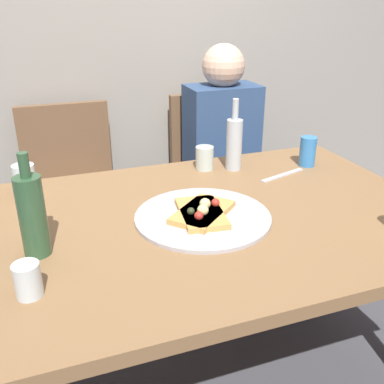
# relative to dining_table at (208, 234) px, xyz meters

# --- Properties ---
(ground_plane) EXTENTS (8.00, 8.00, 0.00)m
(ground_plane) POSITION_rel_dining_table_xyz_m (0.00, 0.00, -0.66)
(ground_plane) COLOR #424247
(back_wall) EXTENTS (6.00, 0.10, 2.60)m
(back_wall) POSITION_rel_dining_table_xyz_m (0.00, 1.16, 0.64)
(back_wall) COLOR gray
(back_wall) RESTS_ON ground_plane
(dining_table) EXTENTS (1.52, 1.00, 0.73)m
(dining_table) POSITION_rel_dining_table_xyz_m (0.00, 0.00, 0.00)
(dining_table) COLOR olive
(dining_table) RESTS_ON ground_plane
(pizza_tray) EXTENTS (0.43, 0.43, 0.01)m
(pizza_tray) POSITION_rel_dining_table_xyz_m (-0.03, -0.02, 0.08)
(pizza_tray) COLOR #ADADB2
(pizza_tray) RESTS_ON dining_table
(pizza_slice_last) EXTENTS (0.16, 0.23, 0.05)m
(pizza_slice_last) POSITION_rel_dining_table_xyz_m (-0.03, -0.02, 0.09)
(pizza_slice_last) COLOR tan
(pizza_slice_last) RESTS_ON pizza_tray
(pizza_slice_extra) EXTENTS (0.25, 0.24, 0.05)m
(pizza_slice_extra) POSITION_rel_dining_table_xyz_m (-0.02, -0.02, 0.09)
(pizza_slice_extra) COLOR tan
(pizza_slice_extra) RESTS_ON pizza_tray
(wine_bottle) EXTENTS (0.06, 0.06, 0.29)m
(wine_bottle) POSITION_rel_dining_table_xyz_m (0.25, 0.35, 0.18)
(wine_bottle) COLOR #B2BCC1
(wine_bottle) RESTS_ON dining_table
(beer_bottle) EXTENTS (0.07, 0.07, 0.29)m
(beer_bottle) POSITION_rel_dining_table_xyz_m (-0.52, -0.06, 0.19)
(beer_bottle) COLOR #2D5133
(beer_bottle) RESTS_ON dining_table
(tumbler_near) EXTENTS (0.06, 0.06, 0.08)m
(tumbler_near) POSITION_rel_dining_table_xyz_m (-0.55, -0.25, 0.11)
(tumbler_near) COLOR silver
(tumbler_near) RESTS_ON dining_table
(tumbler_far) EXTENTS (0.07, 0.07, 0.09)m
(tumbler_far) POSITION_rel_dining_table_xyz_m (0.14, 0.39, 0.12)
(tumbler_far) COLOR #B7C6BC
(tumbler_far) RESTS_ON dining_table
(short_glass) EXTENTS (0.08, 0.08, 0.11)m
(short_glass) POSITION_rel_dining_table_xyz_m (-0.55, 0.36, 0.13)
(short_glass) COLOR silver
(short_glass) RESTS_ON dining_table
(soda_can) EXTENTS (0.07, 0.07, 0.12)m
(soda_can) POSITION_rel_dining_table_xyz_m (0.55, 0.28, 0.13)
(soda_can) COLOR #337AC1
(soda_can) RESTS_ON dining_table
(table_knife) EXTENTS (0.22, 0.08, 0.01)m
(table_knife) POSITION_rel_dining_table_xyz_m (0.40, 0.21, 0.07)
(table_knife) COLOR #B7B7BC
(table_knife) RESTS_ON dining_table
(chair_left) EXTENTS (0.44, 0.44, 0.90)m
(chair_left) POSITION_rel_dining_table_xyz_m (-0.36, 0.90, -0.14)
(chair_left) COLOR brown
(chair_left) RESTS_ON ground_plane
(chair_right) EXTENTS (0.44, 0.44, 0.90)m
(chair_right) POSITION_rel_dining_table_xyz_m (0.41, 0.90, -0.14)
(chair_right) COLOR brown
(chair_right) RESTS_ON ground_plane
(guest_in_sweater) EXTENTS (0.36, 0.56, 1.17)m
(guest_in_sweater) POSITION_rel_dining_table_xyz_m (0.41, 0.75, -0.01)
(guest_in_sweater) COLOR navy
(guest_in_sweater) RESTS_ON ground_plane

